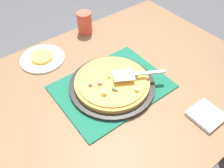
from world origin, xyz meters
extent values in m
plane|color=#4C4C51|center=(0.00, 0.00, 0.00)|extent=(8.00, 8.00, 0.00)
cube|color=brown|center=(0.00, 0.00, 0.73)|extent=(1.40, 1.00, 0.03)
cube|color=brown|center=(0.64, 0.44, 0.36)|extent=(0.07, 0.07, 0.72)
cube|color=#145B42|center=(0.00, 0.00, 0.75)|extent=(0.48, 0.36, 0.01)
cylinder|color=black|center=(0.00, 0.00, 0.76)|extent=(0.38, 0.38, 0.01)
cylinder|color=#B78442|center=(0.00, 0.00, 0.78)|extent=(0.33, 0.33, 0.02)
cylinder|color=gold|center=(0.00, 0.00, 0.79)|extent=(0.30, 0.30, 0.01)
sphere|color=red|center=(0.09, 0.00, 0.80)|extent=(0.02, 0.02, 0.02)
sphere|color=#B76675|center=(-0.02, -0.06, 0.80)|extent=(0.02, 0.02, 0.02)
sphere|color=#B76675|center=(0.08, -0.04, 0.80)|extent=(0.02, 0.02, 0.02)
sphere|color=#E5CC7F|center=(0.00, 0.02, 0.80)|extent=(0.02, 0.02, 0.02)
sphere|color=#E5CC7F|center=(0.04, -0.11, 0.80)|extent=(0.02, 0.02, 0.02)
sphere|color=#E5CC7F|center=(0.10, -0.04, 0.80)|extent=(0.02, 0.02, 0.02)
sphere|color=#B76675|center=(-0.09, 0.03, 0.80)|extent=(0.02, 0.02, 0.02)
sphere|color=#E5CC7F|center=(-0.07, -0.04, 0.80)|extent=(0.03, 0.03, 0.03)
sphere|color=#B76675|center=(-0.06, 0.01, 0.80)|extent=(0.02, 0.02, 0.02)
sphere|color=#338433|center=(-0.03, -0.05, 0.80)|extent=(0.02, 0.02, 0.02)
cylinder|color=white|center=(-0.16, 0.36, 0.76)|extent=(0.22, 0.22, 0.01)
cylinder|color=#EAB747|center=(-0.16, 0.36, 0.77)|extent=(0.11, 0.11, 0.02)
cylinder|color=#E04C38|center=(0.14, 0.44, 0.81)|extent=(0.08, 0.08, 0.12)
cube|color=silver|center=(0.04, -0.02, 0.82)|extent=(0.11, 0.11, 0.00)
cube|color=#B2B2B7|center=(0.14, -0.08, 0.82)|extent=(0.13, 0.08, 0.01)
cube|color=white|center=(0.20, -0.36, 0.76)|extent=(0.12, 0.12, 0.02)
camera|label=1|loc=(-0.42, -0.56, 1.51)|focal=37.02mm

